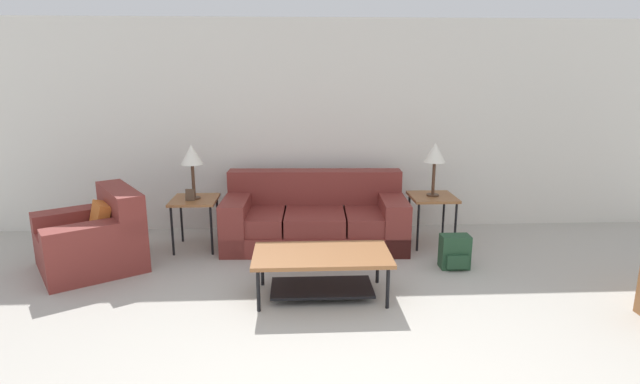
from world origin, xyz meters
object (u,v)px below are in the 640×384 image
object	(u,v)px
couch	(315,219)
backpack	(455,252)
side_table_right	(432,201)
side_table_left	(195,204)
table_lamp_left	(192,156)
armchair	(94,240)
table_lamp_right	(435,154)
coffee_table	(322,264)

from	to	relation	value
couch	backpack	size ratio (longest dim) A/B	6.02
couch	side_table_right	distance (m)	1.38
side_table_left	table_lamp_left	distance (m)	0.54
armchair	backpack	distance (m)	3.70
couch	side_table_right	bearing A→B (deg)	-3.53
armchair	table_lamp_left	size ratio (longest dim) A/B	2.12
table_lamp_right	table_lamp_left	bearing A→B (deg)	180.00
table_lamp_left	side_table_right	bearing A→B (deg)	0.00
coffee_table	table_lamp_left	world-z (taller)	table_lamp_left
side_table_left	backpack	distance (m)	2.88
side_table_left	backpack	world-z (taller)	side_table_left
side_table_right	table_lamp_right	bearing A→B (deg)	-135.00
couch	table_lamp_right	world-z (taller)	table_lamp_right
couch	side_table_left	world-z (taller)	couch
armchair	table_lamp_left	xyz separation A→B (m)	(0.93, 0.53, 0.77)
coffee_table	side_table_left	distance (m)	1.92
couch	table_lamp_right	size ratio (longest dim) A/B	3.43
side_table_left	table_lamp_left	bearing A→B (deg)	-33.69
side_table_left	coffee_table	bearing A→B (deg)	-44.44
table_lamp_left	table_lamp_right	size ratio (longest dim) A/B	1.00
armchair	backpack	size ratio (longest dim) A/B	3.72
side_table_left	table_lamp_right	size ratio (longest dim) A/B	0.95
armchair	table_lamp_left	bearing A→B (deg)	29.53
coffee_table	side_table_right	bearing A→B (deg)	44.74
armchair	side_table_left	xyz separation A→B (m)	(0.93, 0.53, 0.23)
couch	table_lamp_right	distance (m)	1.56
table_lamp_left	table_lamp_right	world-z (taller)	same
backpack	table_lamp_right	bearing A→B (deg)	93.85
side_table_right	table_lamp_right	distance (m)	0.54
table_lamp_left	table_lamp_right	xyz separation A→B (m)	(2.71, 0.00, 0.00)
armchair	table_lamp_right	world-z (taller)	table_lamp_right
side_table_left	table_lamp_right	xyz separation A→B (m)	(2.71, -0.00, 0.54)
armchair	table_lamp_right	bearing A→B (deg)	8.24
coffee_table	side_table_right	distance (m)	1.91
table_lamp_left	side_table_left	bearing A→B (deg)	146.31
couch	table_lamp_left	xyz separation A→B (m)	(-1.36, -0.08, 0.77)
couch	table_lamp_right	xyz separation A→B (m)	(1.35, -0.08, 0.77)
table_lamp_left	coffee_table	bearing A→B (deg)	-44.44
couch	coffee_table	size ratio (longest dim) A/B	1.73
couch	coffee_table	xyz separation A→B (m)	(0.01, -1.42, 0.01)
couch	armchair	world-z (taller)	couch
coffee_table	side_table_right	size ratio (longest dim) A/B	2.09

